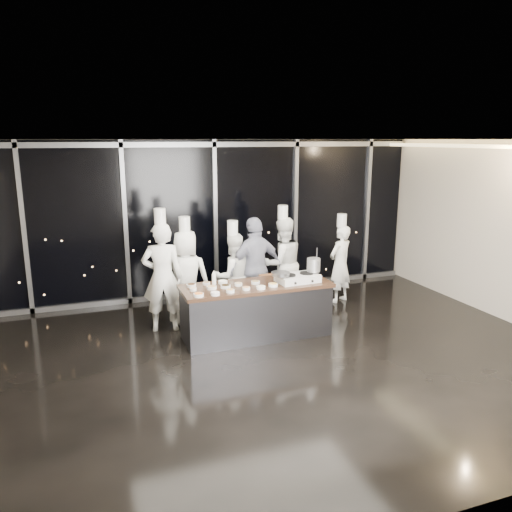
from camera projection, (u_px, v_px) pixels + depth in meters
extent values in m
plane|color=black|center=(276.00, 358.00, 7.50)|extent=(9.00, 9.00, 0.00)
cube|color=beige|center=(214.00, 218.00, 10.34)|extent=(9.00, 0.02, 3.20)
cube|color=beige|center=(445.00, 348.00, 3.93)|extent=(9.00, 0.02, 3.20)
cube|color=beige|center=(279.00, 139.00, 6.77)|extent=(9.00, 7.00, 0.02)
cube|color=black|center=(215.00, 219.00, 10.29)|extent=(8.90, 0.04, 3.18)
cube|color=gray|center=(214.00, 144.00, 9.90)|extent=(8.90, 0.08, 0.10)
cube|color=gray|center=(217.00, 291.00, 10.60)|extent=(8.90, 0.08, 0.10)
cube|color=gray|center=(24.00, 230.00, 9.06)|extent=(0.08, 0.08, 3.20)
cube|color=gray|center=(125.00, 224.00, 9.65)|extent=(0.08, 0.08, 3.20)
cube|color=gray|center=(215.00, 219.00, 10.24)|extent=(0.08, 0.08, 3.20)
cube|color=gray|center=(295.00, 215.00, 10.83)|extent=(0.08, 0.08, 3.20)
cube|color=gray|center=(367.00, 211.00, 11.43)|extent=(0.08, 0.08, 3.20)
cube|color=#333338|center=(256.00, 312.00, 8.23)|extent=(2.40, 0.80, 0.84)
cube|color=#3E281A|center=(256.00, 286.00, 8.13)|extent=(2.46, 0.86, 0.06)
cube|color=silver|center=(298.00, 278.00, 8.25)|extent=(0.70, 0.46, 0.12)
cylinder|color=black|center=(289.00, 275.00, 8.17)|extent=(0.24, 0.24, 0.02)
cylinder|color=black|center=(307.00, 273.00, 8.30)|extent=(0.24, 0.24, 0.02)
cylinder|color=black|center=(295.00, 283.00, 8.00)|extent=(0.04, 0.02, 0.04)
cylinder|color=black|center=(312.00, 281.00, 8.12)|extent=(0.04, 0.02, 0.04)
cylinder|color=gray|center=(281.00, 274.00, 8.12)|extent=(0.32, 0.32, 0.05)
cube|color=#4C2B14|center=(266.00, 275.00, 8.02)|extent=(0.23, 0.04, 0.02)
cylinder|color=#AAAAAC|center=(314.00, 265.00, 8.35)|extent=(0.24, 0.24, 0.22)
cylinder|color=white|center=(199.00, 295.00, 7.49)|extent=(0.16, 0.16, 0.04)
cylinder|color=orange|center=(199.00, 294.00, 7.49)|extent=(0.13, 0.13, 0.01)
cylinder|color=white|center=(193.00, 289.00, 7.77)|extent=(0.11, 0.11, 0.04)
cylinder|color=beige|center=(193.00, 288.00, 7.76)|extent=(0.09, 0.09, 0.01)
cylinder|color=white|center=(191.00, 285.00, 7.98)|extent=(0.15, 0.15, 0.04)
cylinder|color=#382110|center=(191.00, 284.00, 7.97)|extent=(0.12, 0.12, 0.01)
cylinder|color=white|center=(215.00, 294.00, 7.55)|extent=(0.14, 0.14, 0.04)
cylinder|color=white|center=(215.00, 293.00, 7.55)|extent=(0.11, 0.11, 0.01)
cylinder|color=white|center=(212.00, 288.00, 7.86)|extent=(0.16, 0.16, 0.04)
cylinder|color=tan|center=(212.00, 287.00, 7.85)|extent=(0.13, 0.13, 0.01)
cylinder|color=white|center=(207.00, 284.00, 8.08)|extent=(0.12, 0.12, 0.04)
cylinder|color=olive|center=(206.00, 283.00, 8.07)|extent=(0.10, 0.10, 0.01)
cylinder|color=white|center=(230.00, 291.00, 7.68)|extent=(0.13, 0.13, 0.04)
cylinder|color=tan|center=(230.00, 290.00, 7.68)|extent=(0.11, 0.11, 0.01)
cylinder|color=white|center=(226.00, 286.00, 7.92)|extent=(0.16, 0.16, 0.04)
cylinder|color=black|center=(226.00, 285.00, 7.92)|extent=(0.13, 0.13, 0.01)
cylinder|color=white|center=(223.00, 282.00, 8.16)|extent=(0.15, 0.15, 0.04)
cylinder|color=white|center=(223.00, 281.00, 8.16)|extent=(0.13, 0.13, 0.01)
cylinder|color=white|center=(246.00, 288.00, 7.81)|extent=(0.12, 0.12, 0.04)
cylinder|color=#C5814E|center=(246.00, 287.00, 7.81)|extent=(0.10, 0.10, 0.01)
cylinder|color=white|center=(238.00, 284.00, 8.03)|extent=(0.13, 0.13, 0.04)
cylinder|color=tan|center=(238.00, 283.00, 8.03)|extent=(0.10, 0.10, 0.01)
cylinder|color=white|center=(261.00, 288.00, 7.86)|extent=(0.14, 0.14, 0.04)
cylinder|color=beige|center=(261.00, 287.00, 7.86)|extent=(0.12, 0.12, 0.01)
cylinder|color=white|center=(255.00, 282.00, 8.14)|extent=(0.14, 0.14, 0.04)
cylinder|color=olive|center=(255.00, 281.00, 8.14)|extent=(0.12, 0.12, 0.01)
cylinder|color=white|center=(273.00, 285.00, 8.00)|extent=(0.15, 0.15, 0.04)
cylinder|color=#FFBF54|center=(273.00, 284.00, 7.99)|extent=(0.12, 0.12, 0.01)
cylinder|color=white|center=(214.00, 279.00, 8.09)|extent=(0.07, 0.07, 0.18)
cone|color=white|center=(214.00, 272.00, 8.06)|extent=(0.06, 0.06, 0.06)
imported|color=white|center=(163.00, 277.00, 8.39)|extent=(0.76, 0.57, 1.87)
cylinder|color=white|center=(160.00, 216.00, 8.16)|extent=(0.22, 0.22, 0.26)
imported|color=white|center=(186.00, 278.00, 8.70)|extent=(0.98, 0.83, 1.69)
cylinder|color=white|center=(184.00, 224.00, 8.48)|extent=(0.25, 0.25, 0.26)
imported|color=white|center=(233.00, 276.00, 9.00)|extent=(0.81, 0.65, 1.58)
cylinder|color=white|center=(233.00, 228.00, 8.79)|extent=(0.20, 0.20, 0.26)
imported|color=#161A3E|center=(255.00, 268.00, 9.01)|extent=(1.17, 0.69, 1.86)
imported|color=white|center=(282.00, 263.00, 9.53)|extent=(0.91, 0.74, 1.77)
cylinder|color=white|center=(283.00, 212.00, 9.30)|extent=(0.20, 0.20, 0.26)
imported|color=white|center=(340.00, 264.00, 9.95)|extent=(0.67, 0.57, 1.55)
cylinder|color=white|center=(342.00, 220.00, 9.75)|extent=(0.25, 0.25, 0.26)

